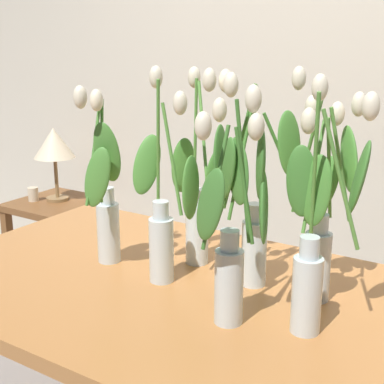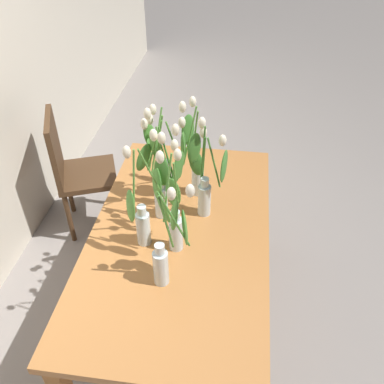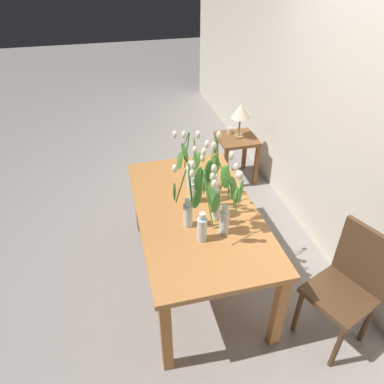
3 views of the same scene
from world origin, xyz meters
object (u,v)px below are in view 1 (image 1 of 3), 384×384
tulip_vase_2 (250,203)px  tulip_vase_5 (105,206)px  tulip_vase_0 (319,211)px  tulip_vase_4 (198,206)px  table_lamp (54,145)px  pillar_candle (33,194)px  tulip_vase_3 (315,251)px  dining_table (194,320)px  tulip_vase_6 (235,240)px  side_table (58,222)px  tulip_vase_1 (163,219)px

tulip_vase_2 → tulip_vase_5: bearing=-167.0°
tulip_vase_0 → tulip_vase_4: (-0.37, 0.02, -0.05)m
table_lamp → tulip_vase_0: bearing=-23.4°
tulip_vase_0 → pillar_candle: (-1.83, 0.67, -0.39)m
tulip_vase_0 → tulip_vase_5: size_ratio=1.09×
table_lamp → tulip_vase_3: bearing=-27.0°
dining_table → tulip_vase_5: 0.41m
tulip_vase_2 → tulip_vase_6: size_ratio=1.04×
tulip_vase_2 → tulip_vase_6: bearing=-72.6°
tulip_vase_4 → tulip_vase_6: tulip_vase_4 is taller
tulip_vase_4 → table_lamp: 1.54m
dining_table → side_table: 1.68m
tulip_vase_5 → side_table: 1.49m
tulip_vase_2 → tulip_vase_5: size_ratio=1.08×
table_lamp → tulip_vase_4: bearing=-28.1°
side_table → table_lamp: 0.42m
tulip_vase_5 → tulip_vase_3: bearing=-2.7°
tulip_vase_2 → tulip_vase_3: same height
side_table → tulip_vase_4: bearing=-27.6°
tulip_vase_2 → tulip_vase_3: (0.23, -0.13, -0.04)m
tulip_vase_2 → pillar_candle: tulip_vase_2 is taller
side_table → table_lamp: (-0.01, 0.02, 0.42)m
tulip_vase_2 → table_lamp: bearing=153.4°
tulip_vase_2 → table_lamp: (-1.55, 0.78, -0.12)m
tulip_vase_4 → tulip_vase_3: bearing=-23.4°
dining_table → tulip_vase_0: bearing=24.9°
tulip_vase_2 → tulip_vase_3: bearing=-29.4°
tulip_vase_5 → table_lamp: size_ratio=1.34×
tulip_vase_5 → table_lamp: (-1.13, 0.87, -0.07)m
side_table → dining_table: bearing=-31.0°
side_table → pillar_candle: bearing=-151.8°
tulip_vase_3 → tulip_vase_5: tulip_vase_3 is taller
tulip_vase_1 → tulip_vase_3: size_ratio=1.01×
dining_table → tulip_vase_0: tulip_vase_0 is taller
tulip_vase_4 → side_table: bearing=152.4°
dining_table → tulip_vase_2: size_ratio=2.78×
dining_table → tulip_vase_6: (0.17, -0.10, 0.30)m
side_table → pillar_candle: pillar_candle is taller
tulip_vase_5 → tulip_vase_6: bearing=-12.7°
tulip_vase_0 → tulip_vase_1: size_ratio=1.00×
tulip_vase_2 → side_table: (-1.54, 0.76, -0.54)m
tulip_vase_2 → tulip_vase_6: (0.06, -0.21, -0.03)m
tulip_vase_4 → tulip_vase_6: 0.37m
table_lamp → tulip_vase_2: bearing=-26.6°
tulip_vase_3 → pillar_candle: size_ratio=7.67×
tulip_vase_0 → table_lamp: tulip_vase_0 is taller
dining_table → tulip_vase_3: bearing=-4.6°
tulip_vase_5 → tulip_vase_6: 0.49m
tulip_vase_3 → side_table: bearing=153.4°
tulip_vase_4 → tulip_vase_5: (-0.22, -0.15, 0.00)m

